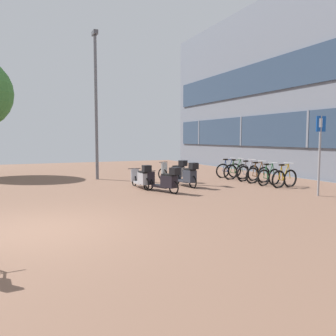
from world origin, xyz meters
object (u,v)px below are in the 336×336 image
(bicycle_rack_04, at_px, (236,172))
(scooter_far, at_px, (175,171))
(scooter_near, at_px, (166,181))
(parking_sign, at_px, (320,147))
(bicycle_rack_02, at_px, (258,175))
(bicycle_rack_05, at_px, (229,170))
(scooter_extra, at_px, (187,176))
(bicycle_rack_01, at_px, (269,177))
(bicycle_rack_03, at_px, (248,173))
(scooter_mid, at_px, (142,178))
(bicycle_rack_00, at_px, (284,178))
(lamp_post, at_px, (96,99))

(bicycle_rack_04, xyz_separation_m, scooter_far, (-2.94, 0.43, 0.09))
(scooter_near, distance_m, parking_sign, 5.20)
(bicycle_rack_02, height_order, bicycle_rack_05, bicycle_rack_05)
(bicycle_rack_04, height_order, bicycle_rack_05, bicycle_rack_04)
(bicycle_rack_02, xyz_separation_m, scooter_extra, (-3.31, 0.14, 0.10))
(bicycle_rack_02, bearing_deg, bicycle_rack_04, 92.08)
(bicycle_rack_01, distance_m, bicycle_rack_05, 2.96)
(parking_sign, bearing_deg, bicycle_rack_01, 83.49)
(parking_sign, bearing_deg, bicycle_rack_04, 86.37)
(bicycle_rack_01, xyz_separation_m, bicycle_rack_03, (0.11, 1.48, 0.01))
(bicycle_rack_01, distance_m, scooter_mid, 5.16)
(bicycle_rack_04, height_order, scooter_mid, bicycle_rack_04)
(scooter_extra, bearing_deg, bicycle_rack_04, 22.37)
(bicycle_rack_02, relative_size, scooter_near, 0.78)
(bicycle_rack_01, xyz_separation_m, bicycle_rack_04, (0.00, 2.22, 0.02))
(scooter_far, bearing_deg, bicycle_rack_00, -48.01)
(bicycle_rack_02, relative_size, parking_sign, 0.51)
(bicycle_rack_02, bearing_deg, bicycle_rack_01, -94.26)
(bicycle_rack_05, height_order, scooter_extra, scooter_extra)
(bicycle_rack_04, relative_size, parking_sign, 0.53)
(bicycle_rack_02, height_order, lamp_post, lamp_post)
(scooter_extra, xyz_separation_m, lamp_post, (-2.63, 3.96, 3.22))
(lamp_post, bearing_deg, bicycle_rack_04, -23.94)
(bicycle_rack_05, distance_m, parking_sign, 5.86)
(bicycle_rack_02, relative_size, bicycle_rack_05, 0.98)
(scooter_near, bearing_deg, bicycle_rack_03, 17.83)
(bicycle_rack_02, height_order, bicycle_rack_03, bicycle_rack_03)
(bicycle_rack_05, xyz_separation_m, scooter_mid, (-5.11, -1.83, 0.08))
(bicycle_rack_00, distance_m, bicycle_rack_05, 3.70)
(scooter_near, xyz_separation_m, parking_sign, (4.27, -2.72, 1.19))
(bicycle_rack_02, height_order, scooter_far, same)
(bicycle_rack_03, bearing_deg, bicycle_rack_01, -94.11)
(bicycle_rack_00, xyz_separation_m, lamp_post, (-6.01, 5.58, 3.32))
(bicycle_rack_01, distance_m, bicycle_rack_04, 2.22)
(scooter_near, bearing_deg, bicycle_rack_01, 0.36)
(bicycle_rack_02, xyz_separation_m, bicycle_rack_03, (0.05, 0.74, 0.01))
(bicycle_rack_01, height_order, bicycle_rack_04, bicycle_rack_04)
(scooter_mid, bearing_deg, lamp_post, 103.04)
(bicycle_rack_03, xyz_separation_m, scooter_near, (-4.69, -1.51, 0.07))
(bicycle_rack_05, relative_size, scooter_far, 0.83)
(scooter_mid, relative_size, parking_sign, 0.67)
(bicycle_rack_01, relative_size, scooter_far, 0.80)
(scooter_mid, bearing_deg, scooter_far, 36.05)
(scooter_near, height_order, lamp_post, lamp_post)
(bicycle_rack_03, distance_m, bicycle_rack_04, 0.75)
(bicycle_rack_05, bearing_deg, parking_sign, -93.91)
(scooter_extra, height_order, parking_sign, parking_sign)
(bicycle_rack_01, bearing_deg, scooter_far, 137.88)
(bicycle_rack_00, bearing_deg, scooter_mid, 160.05)
(bicycle_rack_00, distance_m, bicycle_rack_01, 0.75)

